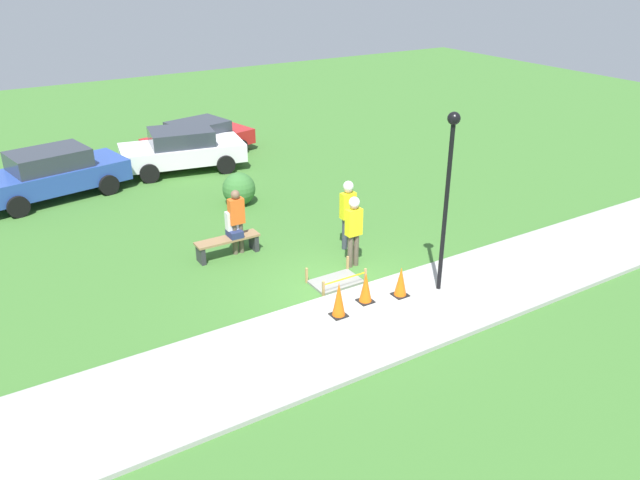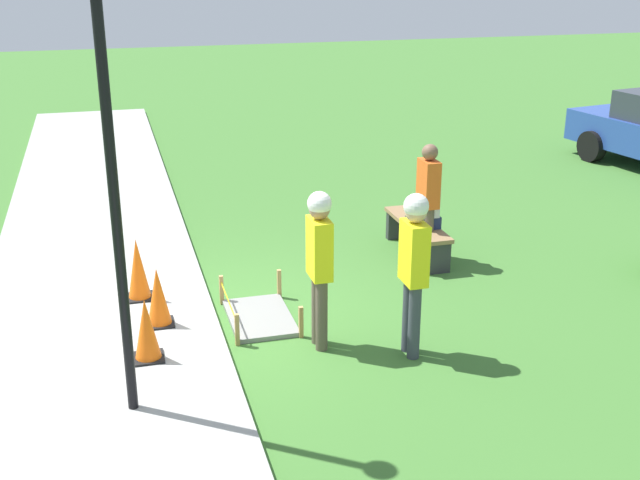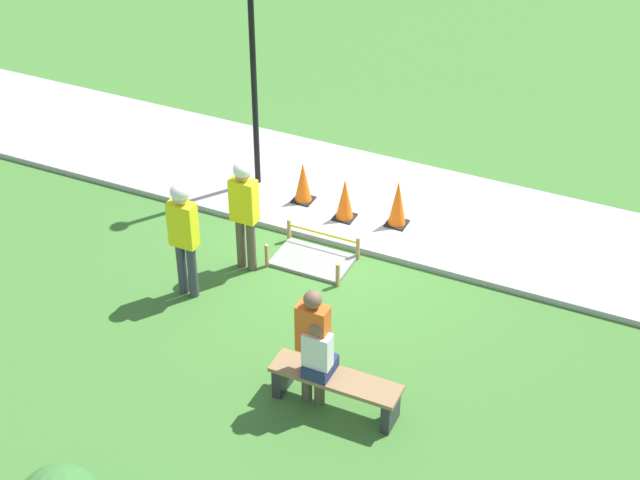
# 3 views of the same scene
# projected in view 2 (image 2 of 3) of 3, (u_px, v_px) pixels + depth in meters

# --- Properties ---
(ground_plane) EXTENTS (60.00, 60.00, 0.00)m
(ground_plane) POSITION_uv_depth(u_px,v_px,m) (216.00, 319.00, 10.11)
(ground_plane) COLOR #3D702D
(sidewalk) EXTENTS (28.00, 2.89, 0.10)m
(sidewalk) POSITION_uv_depth(u_px,v_px,m) (97.00, 329.00, 9.73)
(sidewalk) COLOR #9E9E99
(sidewalk) RESTS_ON ground_plane
(wet_concrete_patch) EXTENTS (1.25, 0.82, 0.40)m
(wet_concrete_patch) POSITION_uv_depth(u_px,v_px,m) (260.00, 317.00, 10.07)
(wet_concrete_patch) COLOR gray
(wet_concrete_patch) RESTS_ON ground_plane
(traffic_cone_near_patch) EXTENTS (0.34, 0.34, 0.82)m
(traffic_cone_near_patch) POSITION_uv_depth(u_px,v_px,m) (138.00, 269.00, 10.33)
(traffic_cone_near_patch) COLOR black
(traffic_cone_near_patch) RESTS_ON sidewalk
(traffic_cone_far_patch) EXTENTS (0.34, 0.34, 0.73)m
(traffic_cone_far_patch) POSITION_uv_depth(u_px,v_px,m) (158.00, 297.00, 9.62)
(traffic_cone_far_patch) COLOR black
(traffic_cone_far_patch) RESTS_ON sidewalk
(traffic_cone_sidewalk_edge) EXTENTS (0.34, 0.34, 0.72)m
(traffic_cone_sidewalk_edge) POSITION_uv_depth(u_px,v_px,m) (146.00, 329.00, 8.80)
(traffic_cone_sidewalk_edge) COLOR black
(traffic_cone_sidewalk_edge) RESTS_ON sidewalk
(park_bench) EXTENTS (1.72, 0.44, 0.52)m
(park_bench) POSITION_uv_depth(u_px,v_px,m) (417.00, 232.00, 12.10)
(park_bench) COLOR #2D2D33
(park_bench) RESTS_ON ground_plane
(person_seated_on_bench) EXTENTS (0.36, 0.44, 0.89)m
(person_seated_on_bench) POSITION_uv_depth(u_px,v_px,m) (427.00, 204.00, 11.75)
(person_seated_on_bench) COLOR navy
(person_seated_on_bench) RESTS_ON park_bench
(worker_supervisor) EXTENTS (0.40, 0.28, 1.93)m
(worker_supervisor) POSITION_uv_depth(u_px,v_px,m) (414.00, 259.00, 8.84)
(worker_supervisor) COLOR #383D47
(worker_supervisor) RESTS_ON ground_plane
(worker_assistant) EXTENTS (0.40, 0.27, 1.89)m
(worker_assistant) POSITION_uv_depth(u_px,v_px,m) (319.00, 255.00, 9.03)
(worker_assistant) COLOR brown
(worker_assistant) RESTS_ON ground_plane
(bystander_in_orange_shirt) EXTENTS (0.40, 0.23, 1.79)m
(bystander_in_orange_shirt) POSITION_uv_depth(u_px,v_px,m) (428.00, 196.00, 11.60)
(bystander_in_orange_shirt) COLOR brown
(bystander_in_orange_shirt) RESTS_ON ground_plane
(lamppost_near) EXTENTS (0.28, 0.28, 4.21)m
(lamppost_near) POSITION_uv_depth(u_px,v_px,m) (109.00, 138.00, 7.04)
(lamppost_near) COLOR black
(lamppost_near) RESTS_ON sidewalk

